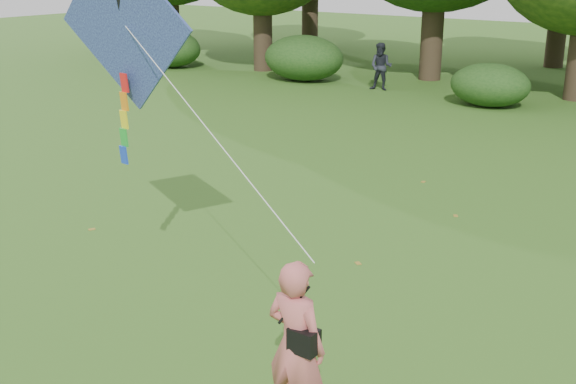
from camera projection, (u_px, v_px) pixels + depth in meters
The scene contains 6 objects.
ground at pixel (276, 371), 8.67m from camera, with size 100.00×100.00×0.00m, color #265114.
man_kite_flyer at pixel (296, 346), 7.42m from camera, with size 0.69×0.45×1.89m, color #C6605D.
bystander_left at pixel (381, 67), 26.68m from camera, with size 0.85×0.66×1.75m, color #22252E.
crossbody_bag at pixel (304, 339), 7.29m from camera, with size 0.43×0.20×0.73m.
flying_kite at pixel (125, 28), 9.53m from camera, with size 5.13×1.64×3.13m.
fallen_leaves at pixel (396, 336), 9.48m from camera, with size 10.46×12.13×0.01m.
Camera 1 is at (4.57, -6.04, 4.75)m, focal length 45.00 mm.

